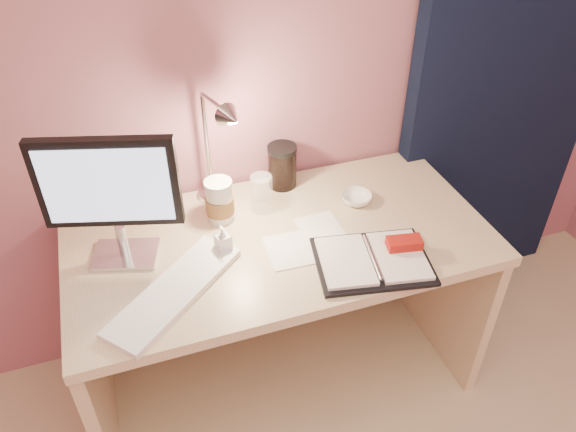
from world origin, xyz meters
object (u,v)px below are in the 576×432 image
object	(u,v)px
coffee_cup	(220,202)
bowl	(356,198)
desk	(274,271)
desk_lamp	(202,148)
planner	(375,259)
monitor	(110,190)
clear_cup	(262,193)
lotion_bottle	(223,240)
dark_jar	(282,168)
keyboard	(175,291)

from	to	relation	value
coffee_cup	bowl	xyz separation A→B (m)	(0.48, -0.06, -0.06)
desk	desk_lamp	world-z (taller)	desk_lamp
bowl	desk_lamp	bearing A→B (deg)	168.71
desk	planner	bearing A→B (deg)	-50.06
monitor	clear_cup	bearing A→B (deg)	27.80
desk	clear_cup	bearing A→B (deg)	97.32
bowl	desk_lamp	xyz separation A→B (m)	(-0.52, 0.10, 0.25)
monitor	lotion_bottle	size ratio (longest dim) A/B	4.38
coffee_cup	desk_lamp	distance (m)	0.20
monitor	coffee_cup	size ratio (longest dim) A/B	2.80
monitor	lotion_bottle	world-z (taller)	monitor
desk	monitor	distance (m)	0.69
clear_cup	lotion_bottle	world-z (taller)	clear_cup
clear_cup	desk	bearing A→B (deg)	-82.68
bowl	lotion_bottle	bearing A→B (deg)	-168.41
monitor	desk_lamp	world-z (taller)	monitor
lotion_bottle	dark_jar	distance (m)	0.42
planner	bowl	bearing A→B (deg)	86.89
monitor	desk_lamp	bearing A→B (deg)	39.53
bowl	lotion_bottle	world-z (taller)	lotion_bottle
lotion_bottle	dark_jar	bearing A→B (deg)	44.95
desk	desk_lamp	xyz separation A→B (m)	(-0.20, 0.12, 0.50)
monitor	clear_cup	xyz separation A→B (m)	(0.48, 0.10, -0.19)
monitor	dark_jar	world-z (taller)	monitor
monitor	dark_jar	distance (m)	0.66
desk_lamp	planner	bearing A→B (deg)	-60.87
planner	coffee_cup	xyz separation A→B (m)	(-0.41, 0.37, 0.06)
planner	bowl	xyz separation A→B (m)	(0.08, 0.31, 0.00)
coffee_cup	monitor	bearing A→B (deg)	-164.63
planner	coffee_cup	distance (m)	0.55
desk	coffee_cup	size ratio (longest dim) A/B	8.99
keyboard	planner	world-z (taller)	planner
desk	keyboard	bearing A→B (deg)	-149.57
coffee_cup	dark_jar	size ratio (longest dim) A/B	1.05
keyboard	planner	bearing A→B (deg)	-47.07
coffee_cup	desk_lamp	xyz separation A→B (m)	(-0.03, 0.04, 0.20)
planner	lotion_bottle	xyz separation A→B (m)	(-0.44, 0.20, 0.04)
coffee_cup	desk_lamp	world-z (taller)	desk_lamp
monitor	keyboard	bearing A→B (deg)	-44.78
desk	monitor	xyz separation A→B (m)	(-0.50, -0.01, 0.49)
keyboard	desk_lamp	bearing A→B (deg)	21.41
coffee_cup	keyboard	bearing A→B (deg)	-125.11
dark_jar	monitor	bearing A→B (deg)	-159.88
bowl	desk_lamp	world-z (taller)	desk_lamp
desk	keyboard	distance (m)	0.50
coffee_cup	bowl	bearing A→B (deg)	-7.55
bowl	dark_jar	size ratio (longest dim) A/B	0.74
coffee_cup	lotion_bottle	world-z (taller)	coffee_cup
keyboard	planner	distance (m)	0.62
dark_jar	desk_lamp	size ratio (longest dim) A/B	0.34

